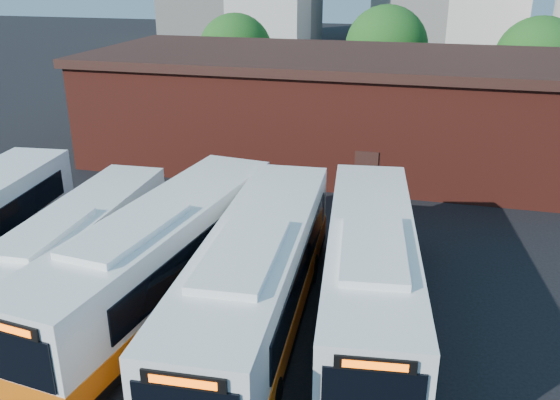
% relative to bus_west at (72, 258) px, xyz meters
% --- Properties ---
extents(ground, '(220.00, 220.00, 0.00)m').
position_rel_bus_west_xyz_m(ground, '(5.97, -1.41, -1.47)').
color(ground, black).
extents(bus_west, '(2.96, 12.01, 3.25)m').
position_rel_bus_west_xyz_m(bus_west, '(0.00, 0.00, 0.00)').
color(bus_west, white).
rests_on(bus_west, ground).
extents(bus_midwest, '(4.38, 13.82, 3.71)m').
position_rel_bus_west_xyz_m(bus_midwest, '(3.37, 0.10, 0.21)').
color(bus_midwest, white).
rests_on(bus_midwest, ground).
extents(bus_mideast, '(3.70, 13.96, 3.76)m').
position_rel_bus_west_xyz_m(bus_mideast, '(7.05, -0.59, 0.24)').
color(bus_mideast, white).
rests_on(bus_mideast, ground).
extents(bus_east, '(4.31, 13.55, 3.64)m').
position_rel_bus_west_xyz_m(bus_east, '(10.47, 0.85, 0.18)').
color(bus_east, white).
rests_on(bus_east, ground).
extents(transit_worker, '(0.67, 0.83, 1.98)m').
position_rel_bus_west_xyz_m(transit_worker, '(7.93, -3.36, -0.49)').
color(transit_worker, black).
rests_on(transit_worker, ground).
extents(depot_building, '(28.60, 12.60, 6.40)m').
position_rel_bus_west_xyz_m(depot_building, '(5.97, 18.59, 1.78)').
color(depot_building, '#5F2016').
rests_on(depot_building, ground).
extents(tree_west, '(6.00, 6.00, 7.65)m').
position_rel_bus_west_xyz_m(tree_west, '(-4.03, 30.59, 3.17)').
color(tree_west, '#382314').
rests_on(tree_west, ground).
extents(tree_mid, '(6.56, 6.56, 8.36)m').
position_rel_bus_west_xyz_m(tree_mid, '(7.97, 32.59, 3.60)').
color(tree_mid, '#382314').
rests_on(tree_mid, ground).
extents(tree_east, '(6.24, 6.24, 7.96)m').
position_rel_bus_west_xyz_m(tree_east, '(18.97, 29.59, 3.36)').
color(tree_east, '#382314').
rests_on(tree_east, ground).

